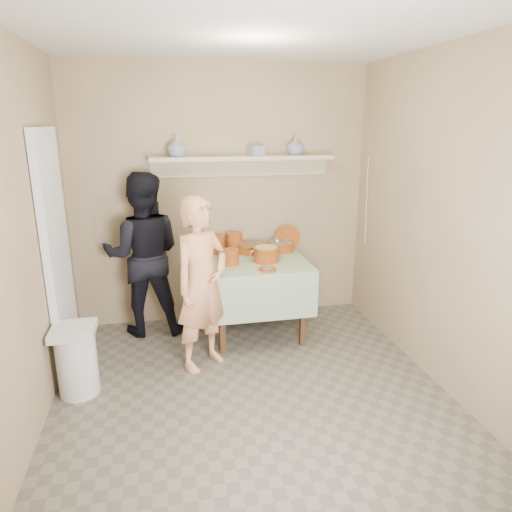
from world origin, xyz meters
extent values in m
plane|color=#60594B|center=(0.00, 0.00, 0.00)|extent=(3.50, 3.50, 0.00)
cube|color=silver|center=(-1.46, 0.95, 1.00)|extent=(0.06, 0.70, 2.00)
cylinder|color=maroon|center=(-0.07, 1.56, 0.86)|extent=(0.14, 0.14, 0.19)
cylinder|color=maroon|center=(0.10, 1.58, 0.86)|extent=(0.17, 0.17, 0.20)
cylinder|color=maroon|center=(0.00, 1.15, 0.84)|extent=(0.15, 0.15, 0.15)
cylinder|color=maroon|center=(-0.03, 1.40, 0.78)|extent=(0.15, 0.15, 0.04)
cylinder|color=maroon|center=(0.66, 1.57, 0.88)|extent=(0.27, 0.13, 0.25)
imported|color=navy|center=(0.73, 1.61, 1.81)|extent=(0.18, 0.18, 0.18)
imported|color=navy|center=(-0.43, 1.60, 1.82)|extent=(0.24, 0.24, 0.19)
cube|color=navy|center=(0.34, 1.61, 1.77)|extent=(0.15, 0.13, 0.09)
imported|color=tan|center=(-0.32, 0.72, 0.74)|extent=(0.64, 0.61, 1.48)
imported|color=black|center=(-0.80, 1.52, 0.80)|extent=(0.81, 0.65, 1.60)
cube|color=#9C8360|center=(0.00, 1.76, 1.30)|extent=(3.00, 0.02, 2.60)
cube|color=#9C8360|center=(0.00, -1.76, 1.30)|extent=(3.00, 0.02, 2.60)
cube|color=#9C8360|center=(-1.51, 0.00, 1.30)|extent=(0.02, 3.50, 2.60)
cube|color=#9C8360|center=(1.51, 0.00, 1.30)|extent=(0.02, 3.50, 2.60)
cube|color=silver|center=(0.00, 0.00, 2.61)|extent=(3.00, 3.50, 0.02)
cube|color=#4C2D16|center=(-0.13, 0.90, 0.35)|extent=(0.05, 0.05, 0.71)
cube|color=#4C2D16|center=(0.63, 0.90, 0.35)|extent=(0.05, 0.05, 0.71)
cube|color=#4C2D16|center=(-0.13, 1.66, 0.35)|extent=(0.05, 0.05, 0.71)
cube|color=#4C2D16|center=(0.63, 1.66, 0.35)|extent=(0.05, 0.05, 0.71)
cube|color=#4C2D16|center=(0.25, 1.28, 0.73)|extent=(0.90, 0.90, 0.04)
cube|color=#25591E|center=(0.25, 1.28, 0.76)|extent=(0.96, 0.96, 0.01)
cube|color=#25591E|center=(0.25, 0.80, 0.54)|extent=(0.96, 0.01, 0.44)
cube|color=#25591E|center=(0.25, 1.76, 0.54)|extent=(0.96, 0.01, 0.44)
cube|color=#25591E|center=(-0.23, 1.28, 0.54)|extent=(0.01, 0.96, 0.44)
cube|color=#25591E|center=(0.73, 1.28, 0.54)|extent=(0.01, 0.96, 0.44)
cylinder|color=maroon|center=(0.26, 1.52, 0.81)|extent=(0.28, 0.28, 0.09)
cylinder|color=maroon|center=(0.26, 1.52, 0.85)|extent=(0.30, 0.30, 0.01)
cylinder|color=brown|center=(0.26, 1.52, 0.83)|extent=(0.25, 0.25, 0.05)
cylinder|color=maroon|center=(0.57, 1.50, 0.81)|extent=(0.26, 0.26, 0.09)
cylinder|color=maroon|center=(0.57, 1.50, 0.85)|extent=(0.28, 0.28, 0.01)
cylinder|color=#8C6B54|center=(0.57, 1.50, 0.83)|extent=(0.23, 0.23, 0.05)
cylinder|color=silver|center=(0.56, 1.38, 0.94)|extent=(0.01, 0.22, 0.16)
sphere|color=silver|center=(0.52, 1.50, 0.87)|extent=(0.07, 0.07, 0.07)
cylinder|color=maroon|center=(0.34, 1.18, 0.83)|extent=(0.24, 0.24, 0.14)
cylinder|color=maroon|center=(0.34, 1.18, 0.90)|extent=(0.25, 0.25, 0.01)
cylinder|color=tan|center=(0.34, 1.18, 0.88)|extent=(0.21, 0.21, 0.05)
torus|color=maroon|center=(0.22, 1.18, 0.84)|extent=(0.09, 0.02, 0.09)
torus|color=maroon|center=(0.46, 1.18, 0.84)|extent=(0.09, 0.02, 0.09)
cylinder|color=maroon|center=(0.29, 0.91, 0.77)|extent=(0.16, 0.16, 0.02)
cylinder|color=#8C6B54|center=(0.29, 0.91, 0.78)|extent=(0.09, 0.09, 0.01)
cube|color=tan|center=(0.20, 1.62, 1.70)|extent=(1.80, 0.25, 0.04)
cube|color=tan|center=(0.20, 1.74, 1.60)|extent=(1.80, 0.02, 0.18)
cylinder|color=silver|center=(-1.31, 0.48, 0.25)|extent=(0.30, 0.30, 0.50)
cube|color=silver|center=(-1.31, 0.48, 0.53)|extent=(0.32, 0.32, 0.06)
cylinder|color=silver|center=(1.47, 1.50, 1.55)|extent=(0.01, 0.01, 0.30)
cylinder|color=silver|center=(1.47, 1.48, 1.25)|extent=(0.01, 0.01, 0.30)
cylinder|color=silver|center=(1.47, 1.46, 0.95)|extent=(0.01, 0.01, 0.30)
camera|label=1|loc=(-0.61, -2.86, 2.03)|focal=32.00mm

